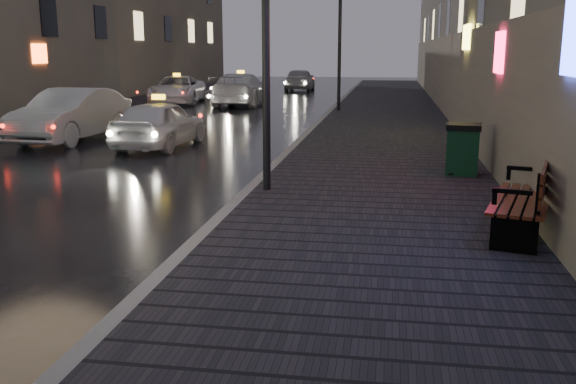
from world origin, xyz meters
name	(u,v)px	position (x,y,z in m)	size (l,w,h in m)	color
sidewalk	(387,115)	(3.90, 21.00, 0.07)	(4.60, 58.00, 0.15)	black
curb	(328,114)	(1.50, 21.00, 0.07)	(0.20, 58.00, 0.15)	slate
sidewalk_far	(94,111)	(-8.70, 21.00, 0.07)	(2.40, 58.00, 0.15)	black
curb_far	(122,111)	(-7.40, 21.00, 0.07)	(0.20, 58.00, 0.15)	slate
building_far_c	(140,8)	(-13.50, 39.00, 5.50)	(6.00, 22.00, 11.00)	#6B6051
lamp_near	(266,0)	(1.85, 6.00, 3.49)	(0.36, 0.36, 5.28)	black
lamp_far	(340,29)	(1.85, 22.00, 3.49)	(0.36, 0.36, 5.28)	black
bench	(528,198)	(5.93, 3.63, 0.68)	(1.23, 2.18, 1.06)	black
trash_bin	(463,149)	(5.52, 8.09, 0.68)	(0.76, 0.76, 1.04)	black
taxi_near	(160,124)	(-2.25, 11.62, 0.66)	(1.56, 3.88, 1.32)	silver
car_left_mid	(72,115)	(-5.29, 12.49, 0.77)	(1.62, 4.65, 1.53)	#A3A4AB
taxi_mid	(241,89)	(-3.20, 25.50, 0.77)	(2.17, 5.34, 1.55)	silver
taxi_far	(177,90)	(-6.67, 26.21, 0.69)	(2.27, 4.93, 1.37)	white
car_far	(300,80)	(-1.96, 37.22, 0.73)	(1.73, 4.31, 1.47)	gray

